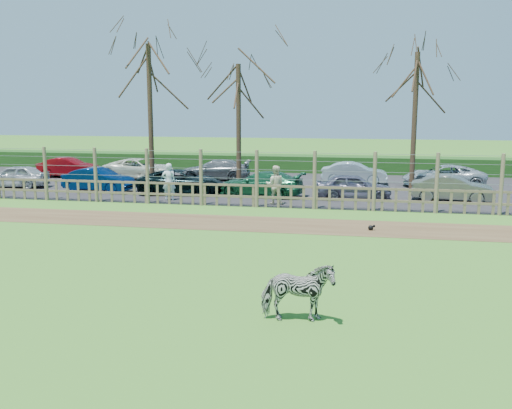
% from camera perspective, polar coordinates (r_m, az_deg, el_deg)
% --- Properties ---
extents(ground, '(120.00, 120.00, 0.00)m').
position_cam_1_polar(ground, '(17.27, -4.82, -4.91)').
color(ground, '#66A742').
rests_on(ground, ground).
extents(dirt_strip, '(34.00, 2.80, 0.01)m').
position_cam_1_polar(dirt_strip, '(21.52, -1.63, -1.88)').
color(dirt_strip, brown).
rests_on(dirt_strip, ground).
extents(asphalt, '(44.00, 13.00, 0.04)m').
position_cam_1_polar(asphalt, '(31.22, 2.27, 1.85)').
color(asphalt, '#232326').
rests_on(asphalt, ground).
extents(hedge, '(46.00, 2.00, 1.10)m').
position_cam_1_polar(hedge, '(38.04, 3.82, 4.10)').
color(hedge, '#1E4716').
rests_on(hedge, ground).
extents(fence, '(30.16, 0.16, 2.50)m').
position_cam_1_polar(fence, '(24.76, 0.08, 1.56)').
color(fence, brown).
rests_on(fence, ground).
extents(tree_left, '(4.80, 4.80, 7.88)m').
position_cam_1_polar(tree_left, '(30.64, -10.62, 12.03)').
color(tree_left, '#3D2B1E').
rests_on(tree_left, ground).
extents(tree_mid, '(4.80, 4.80, 6.83)m').
position_cam_1_polar(tree_mid, '(30.28, -1.77, 10.80)').
color(tree_mid, '#3D2B1E').
rests_on(tree_mid, ground).
extents(tree_right, '(4.80, 4.80, 7.35)m').
position_cam_1_polar(tree_right, '(30.19, 15.71, 11.16)').
color(tree_right, '#3D2B1E').
rests_on(tree_right, ground).
extents(zebra, '(1.58, 0.91, 1.26)m').
position_cam_1_polar(zebra, '(11.83, 4.18, -8.74)').
color(zebra, gray).
rests_on(zebra, ground).
extents(visitor_a, '(0.72, 0.58, 1.72)m').
position_cam_1_polar(visitor_a, '(26.70, -8.71, 2.28)').
color(visitor_a, silver).
rests_on(visitor_a, asphalt).
extents(visitor_b, '(0.89, 0.72, 1.72)m').
position_cam_1_polar(visitor_b, '(25.34, 1.92, 1.98)').
color(visitor_b, beige).
rests_on(visitor_b, asphalt).
extents(crow, '(0.26, 0.19, 0.21)m').
position_cam_1_polar(crow, '(20.70, 11.43, -2.28)').
color(crow, black).
rests_on(crow, ground).
extents(car_0, '(3.68, 1.88, 1.20)m').
position_cam_1_polar(car_0, '(33.15, -22.96, 2.62)').
color(car_0, '#AFB2B7').
rests_on(car_0, asphalt).
extents(car_1, '(3.75, 1.64, 1.20)m').
position_cam_1_polar(car_1, '(30.15, -15.45, 2.40)').
color(car_1, '#031E4F').
rests_on(car_1, asphalt).
extents(car_2, '(4.52, 2.48, 1.20)m').
position_cam_1_polar(car_2, '(28.57, -7.48, 2.27)').
color(car_2, black).
rests_on(car_2, asphalt).
extents(car_3, '(4.32, 2.20, 1.20)m').
position_cam_1_polar(car_3, '(27.57, 0.52, 2.08)').
color(car_3, '#195836').
rests_on(car_3, asphalt).
extents(car_4, '(3.64, 1.75, 1.20)m').
position_cam_1_polar(car_4, '(27.10, 9.70, 1.80)').
color(car_4, slate).
rests_on(car_4, asphalt).
extents(car_5, '(3.78, 1.73, 1.20)m').
position_cam_1_polar(car_5, '(27.58, 19.04, 1.54)').
color(car_5, '#61645A').
rests_on(car_5, asphalt).
extents(car_7, '(3.72, 1.52, 1.20)m').
position_cam_1_polar(car_7, '(36.72, -18.26, 3.55)').
color(car_7, maroon).
rests_on(car_7, asphalt).
extents(car_8, '(4.50, 2.43, 1.20)m').
position_cam_1_polar(car_8, '(34.84, -11.57, 3.53)').
color(car_8, white).
rests_on(car_8, asphalt).
extents(car_9, '(4.29, 2.10, 1.20)m').
position_cam_1_polar(car_9, '(33.62, -4.10, 3.48)').
color(car_9, slate).
rests_on(car_9, asphalt).
extents(car_11, '(3.65, 1.30, 1.20)m').
position_cam_1_polar(car_11, '(32.43, 9.80, 3.12)').
color(car_11, '#ACBFC7').
rests_on(car_11, asphalt).
extents(car_12, '(4.34, 2.03, 1.20)m').
position_cam_1_polar(car_12, '(32.24, 18.23, 2.73)').
color(car_12, '#ACB5BC').
rests_on(car_12, asphalt).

